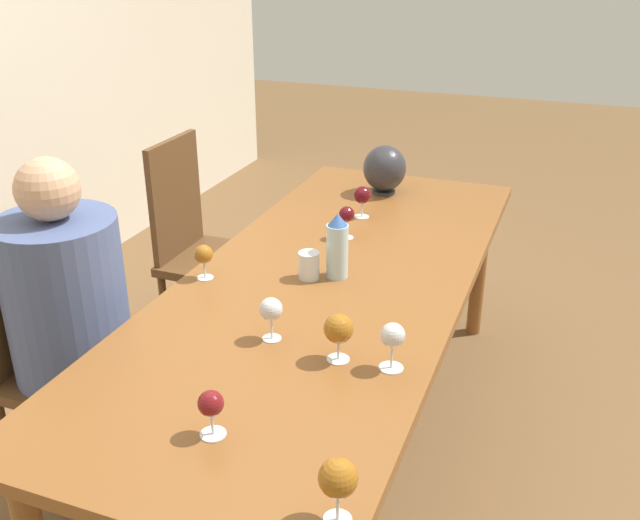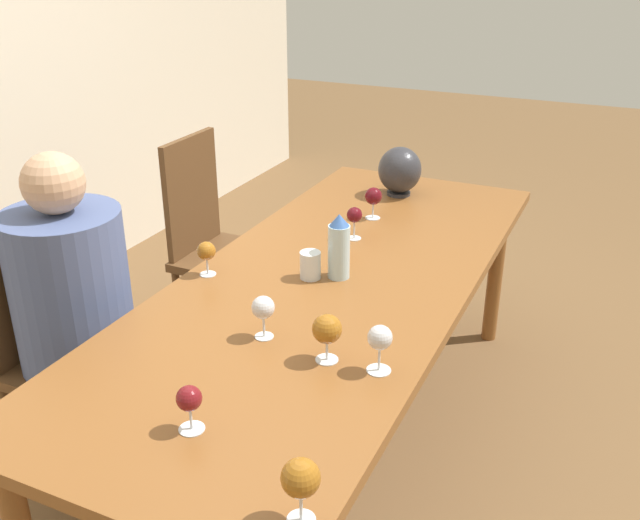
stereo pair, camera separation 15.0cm
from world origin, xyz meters
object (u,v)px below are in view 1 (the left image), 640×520
(wine_glass_4, at_px, (339,329))
(person_near, at_px, (74,325))
(water_bottle, at_px, (337,246))
(wine_glass_1, at_px, (211,405))
(wine_glass_2, at_px, (393,337))
(wine_glass_6, at_px, (347,215))
(water_tumbler, at_px, (309,265))
(vase, at_px, (385,169))
(wine_glass_0, at_px, (271,310))
(wine_glass_5, at_px, (362,196))
(wine_glass_7, at_px, (203,255))
(chair_far, at_px, (202,243))
(wine_glass_3, at_px, (338,479))
(chair_near, at_px, (56,350))

(wine_glass_4, bearing_deg, person_near, 87.53)
(water_bottle, height_order, wine_glass_1, water_bottle)
(water_bottle, height_order, person_near, person_near)
(wine_glass_2, relative_size, wine_glass_6, 1.07)
(wine_glass_1, distance_m, wine_glass_4, 0.45)
(water_tumbler, distance_m, wine_glass_4, 0.53)
(vase, height_order, person_near, person_near)
(wine_glass_0, relative_size, wine_glass_5, 0.99)
(water_bottle, relative_size, water_tumbler, 2.41)
(wine_glass_5, bearing_deg, wine_glass_0, -176.84)
(vase, bearing_deg, water_bottle, -174.05)
(vase, bearing_deg, water_tumbler, -179.49)
(vase, relative_size, wine_glass_4, 1.56)
(vase, relative_size, wine_glass_1, 1.82)
(vase, xyz_separation_m, wine_glass_7, (-1.08, 0.33, -0.03))
(vase, relative_size, wine_glass_2, 1.59)
(wine_glass_5, bearing_deg, wine_glass_2, -158.18)
(wine_glass_7, distance_m, chair_far, 0.90)
(wine_glass_1, bearing_deg, wine_glass_4, -22.00)
(water_bottle, distance_m, water_tumbler, 0.12)
(wine_glass_3, bearing_deg, wine_glass_0, 34.79)
(water_bottle, relative_size, chair_near, 0.23)
(wine_glass_6, bearing_deg, vase, 1.25)
(wine_glass_1, relative_size, chair_far, 0.12)
(water_bottle, bearing_deg, wine_glass_2, -145.90)
(water_bottle, bearing_deg, chair_far, 57.62)
(water_tumbler, bearing_deg, wine_glass_6, -0.57)
(wine_glass_4, relative_size, chair_near, 0.14)
(water_tumbler, height_order, person_near, person_near)
(water_tumbler, relative_size, chair_near, 0.10)
(water_bottle, distance_m, wine_glass_2, 0.60)
(wine_glass_3, bearing_deg, wine_glass_6, 18.24)
(vase, bearing_deg, chair_far, 115.04)
(wine_glass_2, distance_m, wine_glass_6, 0.93)
(wine_glass_5, bearing_deg, wine_glass_4, -165.58)
(wine_glass_6, xyz_separation_m, person_near, (-0.80, 0.69, -0.20))
(wine_glass_2, distance_m, wine_glass_5, 1.15)
(wine_glass_4, relative_size, wine_glass_6, 1.09)
(chair_far, bearing_deg, water_bottle, -122.38)
(water_tumbler, xyz_separation_m, wine_glass_2, (-0.45, -0.42, 0.05))
(water_bottle, distance_m, chair_far, 1.08)
(wine_glass_2, distance_m, chair_near, 1.24)
(wine_glass_0, xyz_separation_m, wine_glass_7, (0.29, 0.39, -0.01))
(chair_near, bearing_deg, wine_glass_5, -36.46)
(wine_glass_0, relative_size, chair_far, 0.13)
(wine_glass_0, distance_m, wine_glass_3, 0.74)
(wine_glass_2, xyz_separation_m, chair_near, (0.03, 1.20, -0.32))
(vase, xyz_separation_m, wine_glass_2, (-1.40, -0.43, -0.02))
(wine_glass_5, relative_size, person_near, 0.11)
(vase, bearing_deg, wine_glass_4, -168.87)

